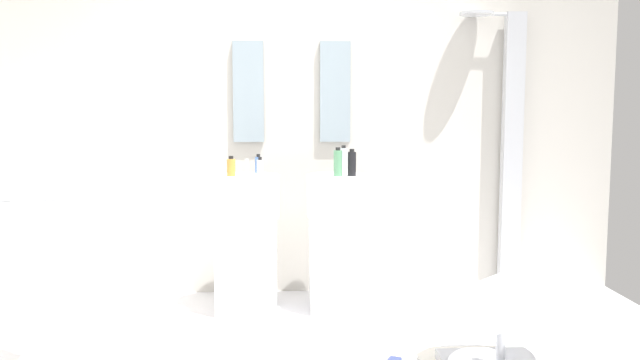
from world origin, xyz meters
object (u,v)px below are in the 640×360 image
Objects in this scene: shower_column at (510,147)px; soap_bottle_black at (352,163)px; towel_rack at (17,253)px; soap_bottle_green at (338,163)px; pedestal_sink_right at (339,239)px; soap_bottle_white at (260,167)px; soap_bottle_amber at (231,167)px; pedestal_sink_left at (247,240)px; soap_bottle_clear at (344,160)px; lounge_chair at (502,310)px; soap_bottle_blue at (258,165)px.

soap_bottle_black is (-1.21, -0.46, -0.08)m from shower_column.
towel_rack is 5.00× the size of soap_bottle_green.
soap_bottle_white is at bearing -174.15° from pedestal_sink_right.
towel_rack is 1.44m from soap_bottle_amber.
soap_bottle_clear is (0.66, 0.12, 0.53)m from pedestal_sink_left.
lounge_chair is at bearing -56.10° from soap_bottle_green.
soap_bottle_blue is at bearing 179.17° from soap_bottle_clear.
pedestal_sink_right reaches higher than towel_rack.
soap_bottle_green is at bearing 27.99° from towel_rack.
towel_rack is at bearing -147.36° from soap_bottle_clear.
lounge_chair is 2.49m from towel_rack.
pedestal_sink_left is 7.69× the size of soap_bottle_amber.
soap_bottle_clear is at bearing 99.95° from soap_bottle_black.
soap_bottle_green reaches higher than lounge_chair.
soap_bottle_clear is at bearing 10.12° from pedestal_sink_left.
soap_bottle_green reaches higher than pedestal_sink_left.
soap_bottle_blue reaches higher than pedestal_sink_left.
towel_rack is at bearing -152.01° from soap_bottle_green.
pedestal_sink_left is at bearing 180.00° from pedestal_sink_right.
shower_column is at bearing 10.86° from pedestal_sink_left.
soap_bottle_white is 0.19m from soap_bottle_amber.
soap_bottle_black reaches higher than pedestal_sink_left.
pedestal_sink_right is at bearing 4.65° from soap_bottle_amber.
pedestal_sink_right is 2.02m from towel_rack.
soap_bottle_blue is at bearing 166.95° from pedestal_sink_right.
soap_bottle_white is at bearing -84.28° from soap_bottle_blue.
lounge_chair is 5.60× the size of soap_bottle_clear.
soap_bottle_green reaches higher than soap_bottle_black.
lounge_chair is at bearing -62.66° from soap_bottle_clear.
soap_bottle_black is (-0.65, 1.12, 0.65)m from lounge_chair.
soap_bottle_green is at bearing -23.70° from soap_bottle_blue.
soap_bottle_green is at bearing -3.80° from soap_bottle_amber.
towel_rack is 5.33× the size of soap_bottle_black.
towel_rack is 1.59m from soap_bottle_white.
soap_bottle_blue is at bearing 160.66° from soap_bottle_black.
soap_bottle_blue is at bearing -172.55° from shower_column.
shower_column is at bearing 20.73° from soap_bottle_black.
lounge_chair is (1.35, -1.22, -0.13)m from pedestal_sink_left.
soap_bottle_white is 0.94× the size of soap_bottle_amber.
pedestal_sink_left is at bearing 138.07° from lounge_chair.
soap_bottle_amber is 0.74× the size of soap_bottle_black.
towel_rack is 4.98× the size of soap_bottle_clear.
pedestal_sink_right is 0.50× the size of shower_column.
soap_bottle_green reaches higher than pedestal_sink_right.
soap_bottle_clear is (0.06, 0.22, 0.00)m from soap_bottle_green.
shower_column is at bearing 70.61° from lounge_chair.
pedestal_sink_left is at bearing -169.88° from soap_bottle_clear.
soap_bottle_amber is at bearing 177.64° from soap_bottle_black.
pedestal_sink_left is 1.00× the size of pedestal_sink_right.
pedestal_sink_right is 7.76× the size of soap_bottle_blue.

